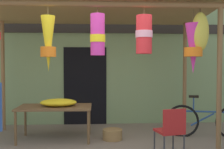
{
  "coord_description": "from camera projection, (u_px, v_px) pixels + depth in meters",
  "views": [
    {
      "loc": [
        -0.11,
        -4.52,
        1.57
      ],
      "look_at": [
        0.22,
        0.97,
        1.35
      ],
      "focal_mm": 43.65,
      "sensor_mm": 36.0,
      "label": 1
    }
  ],
  "objects": [
    {
      "name": "shop_facade",
      "position": [
        100.0,
        48.0,
        7.17
      ],
      "size": [
        9.45,
        0.29,
        4.01
      ],
      "color": "#7A9360",
      "rests_on": "ground_plane"
    },
    {
      "name": "display_table",
      "position": [
        55.0,
        109.0,
        5.61
      ],
      "size": [
        1.49,
        0.84,
        0.7
      ],
      "color": "brown",
      "rests_on": "ground_plane"
    },
    {
      "name": "wicker_basket_by_table",
      "position": [
        112.0,
        134.0,
        5.64
      ],
      "size": [
        0.41,
        0.41,
        0.21
      ],
      "primitive_type": "cylinder",
      "color": "olive",
      "rests_on": "ground_plane"
    },
    {
      "name": "flower_heap_on_table",
      "position": [
        59.0,
        102.0,
        5.59
      ],
      "size": [
        0.74,
        0.52,
        0.15
      ],
      "color": "yellow",
      "rests_on": "display_table"
    },
    {
      "name": "parked_bicycle",
      "position": [
        207.0,
        121.0,
        5.81
      ],
      "size": [
        1.72,
        0.52,
        0.92
      ],
      "color": "black",
      "rests_on": "ground_plane"
    },
    {
      "name": "market_stall_canopy",
      "position": [
        99.0,
        17.0,
        5.38
      ],
      "size": [
        4.86,
        2.37,
        2.86
      ],
      "color": "brown",
      "rests_on": "ground_plane"
    },
    {
      "name": "folding_chair",
      "position": [
        171.0,
        129.0,
        4.48
      ],
      "size": [
        0.48,
        0.48,
        0.84
      ],
      "color": "#AD1E1E",
      "rests_on": "ground_plane"
    }
  ]
}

